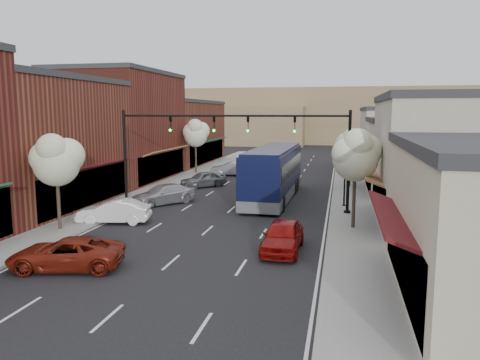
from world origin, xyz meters
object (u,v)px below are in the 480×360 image
Objects in this scene: parked_car_d at (203,179)px; signal_mast_right at (313,146)px; tree_right_near at (356,154)px; parked_car_c at (163,194)px; lamp_post_far at (344,148)px; parked_car_b at (114,211)px; signal_mast_left at (155,143)px; coach_bus at (274,173)px; parked_car_a at (66,254)px; tree_right_far at (351,144)px; tree_left_far at (196,133)px; lamp_post_near at (345,166)px; tree_left_near at (56,159)px; red_hatchback at (283,236)px; parked_car_e at (231,169)px.

signal_mast_right is at bearing 0.34° from parked_car_d.
tree_right_near reaches higher than parked_car_c.
lamp_post_far is (-0.55, 24.06, -1.45)m from tree_right_near.
signal_mast_left is at bearing 163.09° from parked_car_b.
coach_bus is 2.71× the size of parked_car_a.
parked_car_a is 0.99× the size of parked_car_c.
signal_mast_left reaches higher than tree_right_far.
parked_car_a is at bearing -109.55° from lamp_post_far.
signal_mast_left is 1.38× the size of tree_right_near.
signal_mast_left is 14.55m from tree_right_near.
tree_left_far is at bearing 174.58° from parked_car_a.
signal_mast_right is 3.69m from lamp_post_near.
tree_left_near reaches higher than coach_bus.
signal_mast_right is 4.89m from tree_right_near.
tree_right_near is 15.17m from parked_car_c.
tree_left_far is at bearing 136.11° from lamp_post_near.
tree_left_near is at bearing -157.47° from parked_car_a.
tree_right_near is 1.34× the size of parked_car_b.
tree_right_far is 17.96m from parked_car_c.
parked_car_c is 8.34m from parked_car_d.
tree_right_far is 22.89m from parked_car_b.
parked_car_a is (-8.99, -4.66, -0.08)m from red_hatchback.
coach_bus is at bearing 157.91° from lamp_post_near.
lamp_post_far is at bearing 90.00° from lamp_post_near.
lamp_post_near reaches higher than red_hatchback.
tree_right_far is 1.22× the size of parked_car_b.
tree_left_near reaches higher than parked_car_b.
coach_bus is (-5.46, -15.28, -0.88)m from lamp_post_far.
parked_car_d is at bearing 138.43° from signal_mast_right.
tree_right_near is at bearing 13.55° from tree_left_near.
tree_left_far reaches higher than tree_right_near.
tree_left_near is 1.25× the size of red_hatchback.
parked_car_d is at bearing -168.54° from tree_right_far.
parked_car_e is at bearing -168.32° from lamp_post_far.
tree_left_near reaches higher than parked_car_c.
tree_right_near reaches higher than tree_right_far.
coach_bus is 2.67× the size of parked_car_c.
red_hatchback is (-3.56, -21.08, -3.22)m from tree_right_far.
parked_car_d is at bearing 163.88° from parked_car_b.
lamp_post_near is at bearing 10.56° from signal_mast_left.
signal_mast_left is at bearing -169.44° from lamp_post_near.
lamp_post_near is 5.96m from coach_bus.
parked_car_a is at bearing -46.03° from parked_car_c.
tree_right_near is 17.08m from tree_left_near.
tree_left_far is 1.36× the size of parked_car_e.
red_hatchback is 10.13m from parked_car_a.
lamp_post_far is at bearing 84.98° from red_hatchback.
tree_right_far is (2.73, 11.95, -0.63)m from signal_mast_right.
coach_bus is 14.44m from parked_car_e.
coach_bus is 14.14m from red_hatchback.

